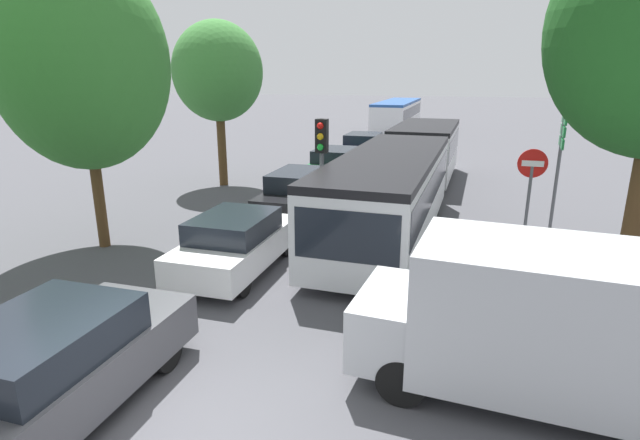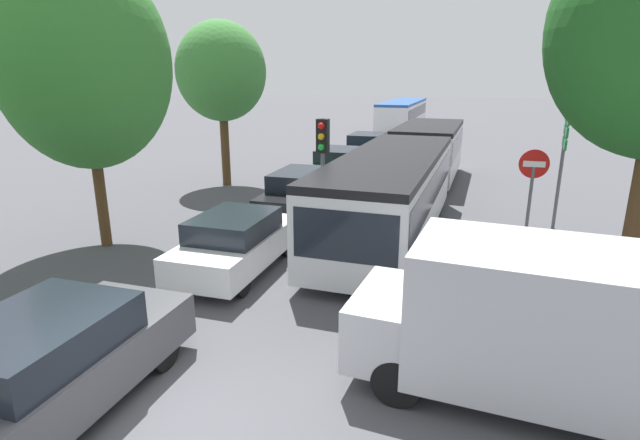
{
  "view_description": "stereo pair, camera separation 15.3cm",
  "coord_description": "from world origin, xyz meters",
  "px_view_note": "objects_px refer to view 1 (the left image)",
  "views": [
    {
      "loc": [
        3.22,
        -4.76,
        4.58
      ],
      "look_at": [
        0.2,
        6.24,
        1.2
      ],
      "focal_mm": 28.0,
      "sensor_mm": 36.0,
      "label": 1
    },
    {
      "loc": [
        3.37,
        -4.72,
        4.58
      ],
      "look_at": [
        0.2,
        6.24,
        1.2
      ],
      "focal_mm": 28.0,
      "sensor_mm": 36.0,
      "label": 2
    }
  ],
  "objects_px": {
    "articulated_bus": "(407,169)",
    "city_bus_rear": "(397,113)",
    "no_entry_sign": "(530,187)",
    "queued_car_white": "(236,243)",
    "tree_left_mid": "(86,68)",
    "white_van": "(549,321)",
    "queued_car_black": "(302,193)",
    "tree_left_far": "(217,74)",
    "queued_car_graphite": "(51,367)",
    "queued_car_green": "(336,165)",
    "direction_sign_post": "(561,144)",
    "queued_car_navy": "(363,147)",
    "traffic_light": "(322,153)"
  },
  "relations": [
    {
      "from": "queued_car_black",
      "to": "queued_car_green",
      "type": "height_order",
      "value": "queued_car_black"
    },
    {
      "from": "queued_car_white",
      "to": "white_van",
      "type": "xyz_separation_m",
      "value": [
        6.29,
        -3.33,
        0.53
      ]
    },
    {
      "from": "city_bus_rear",
      "to": "queued_car_white",
      "type": "relative_size",
      "value": 2.72
    },
    {
      "from": "traffic_light",
      "to": "direction_sign_post",
      "type": "xyz_separation_m",
      "value": [
        6.46,
        3.04,
        0.07
      ]
    },
    {
      "from": "queued_car_white",
      "to": "queued_car_navy",
      "type": "bearing_deg",
      "value": 1.19
    },
    {
      "from": "no_entry_sign",
      "to": "tree_left_mid",
      "type": "relative_size",
      "value": 0.38
    },
    {
      "from": "queued_car_navy",
      "to": "tree_left_mid",
      "type": "distance_m",
      "value": 16.38
    },
    {
      "from": "queued_car_black",
      "to": "queued_car_green",
      "type": "xyz_separation_m",
      "value": [
        -0.25,
        5.69,
        -0.05
      ]
    },
    {
      "from": "traffic_light",
      "to": "direction_sign_post",
      "type": "height_order",
      "value": "direction_sign_post"
    },
    {
      "from": "queued_car_graphite",
      "to": "white_van",
      "type": "xyz_separation_m",
      "value": [
        6.47,
        2.21,
        0.47
      ]
    },
    {
      "from": "white_van",
      "to": "tree_left_far",
      "type": "xyz_separation_m",
      "value": [
        -10.9,
        12.04,
        3.27
      ]
    },
    {
      "from": "articulated_bus",
      "to": "queued_car_green",
      "type": "relative_size",
      "value": 3.9
    },
    {
      "from": "queued_car_green",
      "to": "queued_car_navy",
      "type": "bearing_deg",
      "value": -0.72
    },
    {
      "from": "queued_car_graphite",
      "to": "queued_car_white",
      "type": "distance_m",
      "value": 5.54
    },
    {
      "from": "queued_car_graphite",
      "to": "no_entry_sign",
      "type": "xyz_separation_m",
      "value": [
        6.85,
        8.18,
        1.11
      ]
    },
    {
      "from": "traffic_light",
      "to": "tree_left_mid",
      "type": "relative_size",
      "value": 0.45
    },
    {
      "from": "city_bus_rear",
      "to": "queued_car_graphite",
      "type": "height_order",
      "value": "city_bus_rear"
    },
    {
      "from": "articulated_bus",
      "to": "city_bus_rear",
      "type": "relative_size",
      "value": 1.47
    },
    {
      "from": "queued_car_black",
      "to": "tree_left_mid",
      "type": "height_order",
      "value": "tree_left_mid"
    },
    {
      "from": "city_bus_rear",
      "to": "tree_left_far",
      "type": "height_order",
      "value": "tree_left_far"
    },
    {
      "from": "queued_car_white",
      "to": "direction_sign_post",
      "type": "distance_m",
      "value": 9.89
    },
    {
      "from": "queued_car_black",
      "to": "queued_car_green",
      "type": "relative_size",
      "value": 1.06
    },
    {
      "from": "no_entry_sign",
      "to": "queued_car_graphite",
      "type": "bearing_deg",
      "value": -39.93
    },
    {
      "from": "queued_car_green",
      "to": "queued_car_navy",
      "type": "xyz_separation_m",
      "value": [
        0.2,
        5.42,
        0.02
      ]
    },
    {
      "from": "city_bus_rear",
      "to": "tree_left_far",
      "type": "relative_size",
      "value": 1.69
    },
    {
      "from": "articulated_bus",
      "to": "city_bus_rear",
      "type": "height_order",
      "value": "articulated_bus"
    },
    {
      "from": "white_van",
      "to": "traffic_light",
      "type": "distance_m",
      "value": 7.9
    },
    {
      "from": "queued_car_black",
      "to": "articulated_bus",
      "type": "bearing_deg",
      "value": -56.4
    },
    {
      "from": "articulated_bus",
      "to": "queued_car_navy",
      "type": "bearing_deg",
      "value": -157.76
    },
    {
      "from": "queued_car_black",
      "to": "tree_left_far",
      "type": "relative_size",
      "value": 0.68
    },
    {
      "from": "queued_car_black",
      "to": "white_van",
      "type": "xyz_separation_m",
      "value": [
        6.18,
        -8.27,
        0.46
      ]
    },
    {
      "from": "city_bus_rear",
      "to": "queued_car_white",
      "type": "height_order",
      "value": "city_bus_rear"
    },
    {
      "from": "queued_car_black",
      "to": "direction_sign_post",
      "type": "height_order",
      "value": "direction_sign_post"
    },
    {
      "from": "queued_car_graphite",
      "to": "queued_car_navy",
      "type": "bearing_deg",
      "value": 0.78
    },
    {
      "from": "white_van",
      "to": "queued_car_white",
      "type": "bearing_deg",
      "value": -22.36
    },
    {
      "from": "tree_left_mid",
      "to": "city_bus_rear",
      "type": "bearing_deg",
      "value": 82.25
    },
    {
      "from": "queued_car_green",
      "to": "direction_sign_post",
      "type": "relative_size",
      "value": 1.17
    },
    {
      "from": "queued_car_graphite",
      "to": "queued_car_white",
      "type": "bearing_deg",
      "value": -0.41
    },
    {
      "from": "white_van",
      "to": "queued_car_graphite",
      "type": "bearing_deg",
      "value": 24.35
    },
    {
      "from": "queued_car_white",
      "to": "queued_car_black",
      "type": "distance_m",
      "value": 4.94
    },
    {
      "from": "white_van",
      "to": "no_entry_sign",
      "type": "relative_size",
      "value": 1.83
    },
    {
      "from": "queued_car_white",
      "to": "queued_car_navy",
      "type": "xyz_separation_m",
      "value": [
        0.06,
        16.05,
        0.04
      ]
    },
    {
      "from": "queued_car_graphite",
      "to": "traffic_light",
      "type": "distance_m",
      "value": 8.57
    },
    {
      "from": "queued_car_white",
      "to": "tree_left_mid",
      "type": "relative_size",
      "value": 0.55
    },
    {
      "from": "articulated_bus",
      "to": "no_entry_sign",
      "type": "relative_size",
      "value": 5.82
    },
    {
      "from": "direction_sign_post",
      "to": "city_bus_rear",
      "type": "bearing_deg",
      "value": -66.82
    },
    {
      "from": "city_bus_rear",
      "to": "tree_left_far",
      "type": "distance_m",
      "value": 23.36
    },
    {
      "from": "queued_car_graphite",
      "to": "tree_left_mid",
      "type": "height_order",
      "value": "tree_left_mid"
    },
    {
      "from": "queued_car_white",
      "to": "tree_left_mid",
      "type": "distance_m",
      "value": 5.8
    },
    {
      "from": "queued_car_white",
      "to": "direction_sign_post",
      "type": "relative_size",
      "value": 1.14
    }
  ]
}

